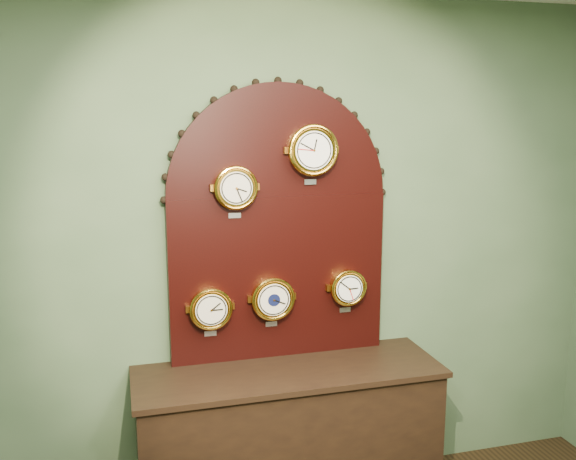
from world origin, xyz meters
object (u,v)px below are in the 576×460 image
object	(u,v)px
display_board	(278,215)
tide_clock	(347,287)
arabic_clock	(312,150)
barometer	(273,298)
roman_clock	(235,188)
shop_counter	(289,443)
hygrometer	(211,308)

from	to	relation	value
display_board	tide_clock	bearing A→B (deg)	-9.82
arabic_clock	barometer	bearing A→B (deg)	179.82
roman_clock	shop_counter	bearing A→B (deg)	-32.03
display_board	roman_clock	distance (m)	0.30
arabic_clock	shop_counter	bearing A→B (deg)	-138.12
barometer	tide_clock	distance (m)	0.43
display_board	barometer	bearing A→B (deg)	-126.87
shop_counter	roman_clock	bearing A→B (deg)	147.97
shop_counter	barometer	size ratio (longest dim) A/B	5.52
arabic_clock	hygrometer	world-z (taller)	arabic_clock
roman_clock	barometer	world-z (taller)	roman_clock
arabic_clock	roman_clock	bearing A→B (deg)	179.85
display_board	arabic_clock	world-z (taller)	display_board
display_board	roman_clock	world-z (taller)	display_board
shop_counter	hygrometer	size ratio (longest dim) A/B	5.71
shop_counter	arabic_clock	world-z (taller)	arabic_clock
hygrometer	roman_clock	bearing A→B (deg)	0.01
arabic_clock	hygrometer	distance (m)	1.00
roman_clock	display_board	bearing A→B (deg)	15.21
arabic_clock	tide_clock	world-z (taller)	arabic_clock
hygrometer	barometer	world-z (taller)	barometer
display_board	barometer	xyz separation A→B (m)	(-0.05, -0.07, -0.45)
barometer	tide_clock	xyz separation A→B (m)	(0.43, 0.00, 0.03)
shop_counter	display_board	xyz separation A→B (m)	(0.00, 0.22, 1.23)
shop_counter	tide_clock	bearing A→B (deg)	21.94
arabic_clock	hygrometer	size ratio (longest dim) A/B	1.15
barometer	tide_clock	world-z (taller)	tide_clock
roman_clock	arabic_clock	xyz separation A→B (m)	(0.41, -0.00, 0.19)
hygrometer	shop_counter	bearing A→B (deg)	-21.53
shop_counter	arabic_clock	size ratio (longest dim) A/B	4.95
display_board	arabic_clock	size ratio (longest dim) A/B	4.74
roman_clock	hygrometer	world-z (taller)	roman_clock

